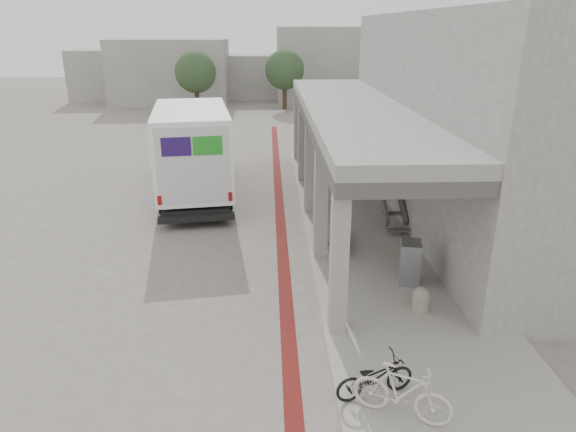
{
  "coord_description": "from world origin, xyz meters",
  "views": [
    {
      "loc": [
        0.62,
        -13.48,
        6.54
      ],
      "look_at": [
        1.13,
        -0.16,
        1.6
      ],
      "focal_mm": 32.0,
      "sensor_mm": 36.0,
      "label": 1
    }
  ],
  "objects_px": {
    "utility_cabinet": "(410,262)",
    "bench": "(338,235)",
    "bicycle_black": "(375,377)",
    "bicycle_cream": "(402,392)",
    "fedex_truck": "(193,147)"
  },
  "relations": [
    {
      "from": "utility_cabinet",
      "to": "bicycle_black",
      "type": "bearing_deg",
      "value": -99.85
    },
    {
      "from": "bench",
      "to": "utility_cabinet",
      "type": "relative_size",
      "value": 1.78
    },
    {
      "from": "bicycle_black",
      "to": "bicycle_cream",
      "type": "distance_m",
      "value": 0.69
    },
    {
      "from": "bench",
      "to": "bicycle_black",
      "type": "bearing_deg",
      "value": -81.19
    },
    {
      "from": "bench",
      "to": "bicycle_cream",
      "type": "relative_size",
      "value": 1.16
    },
    {
      "from": "bicycle_cream",
      "to": "bench",
      "type": "bearing_deg",
      "value": 27.04
    },
    {
      "from": "utility_cabinet",
      "to": "bicycle_cream",
      "type": "height_order",
      "value": "utility_cabinet"
    },
    {
      "from": "utility_cabinet",
      "to": "bench",
      "type": "bearing_deg",
      "value": 134.62
    },
    {
      "from": "fedex_truck",
      "to": "utility_cabinet",
      "type": "distance_m",
      "value": 10.86
    },
    {
      "from": "fedex_truck",
      "to": "utility_cabinet",
      "type": "bearing_deg",
      "value": -59.37
    },
    {
      "from": "fedex_truck",
      "to": "utility_cabinet",
      "type": "relative_size",
      "value": 7.74
    },
    {
      "from": "bicycle_black",
      "to": "bicycle_cream",
      "type": "relative_size",
      "value": 0.88
    },
    {
      "from": "fedex_truck",
      "to": "bicycle_black",
      "type": "distance_m",
      "value": 13.85
    },
    {
      "from": "bicycle_cream",
      "to": "bicycle_black",
      "type": "bearing_deg",
      "value": 57.52
    },
    {
      "from": "bench",
      "to": "utility_cabinet",
      "type": "bearing_deg",
      "value": -46.99
    }
  ]
}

